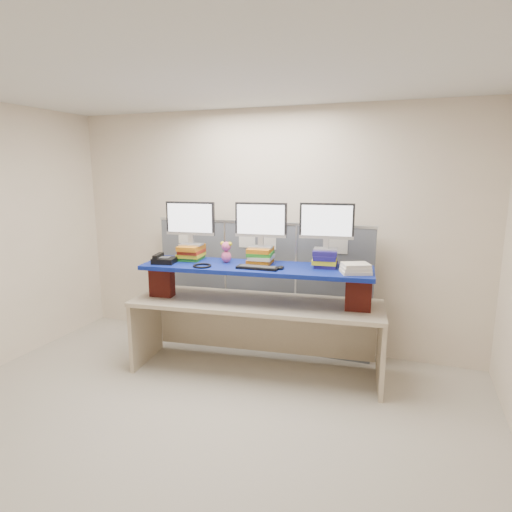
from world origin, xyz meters
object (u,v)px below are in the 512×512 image
at_px(monitor_right, 327,223).
at_px(monitor_center, 261,222).
at_px(blue_board, 256,268).
at_px(monitor_left, 190,221).
at_px(desk_phone, 164,260).
at_px(keyboard, 258,267).
at_px(desk, 256,316).

bearing_deg(monitor_right, monitor_center, 180.00).
bearing_deg(blue_board, monitor_left, 170.92).
xyz_separation_m(monitor_left, desk_phone, (-0.19, -0.24, -0.39)).
bearing_deg(desk_phone, monitor_center, 8.15).
height_order(keyboard, desk_phone, desk_phone).
distance_m(blue_board, keyboard, 0.14).
xyz_separation_m(monitor_left, monitor_center, (0.76, 0.09, 0.00)).
xyz_separation_m(monitor_left, monitor_right, (1.42, 0.16, 0.01)).
bearing_deg(monitor_left, monitor_right, 0.00).
relative_size(blue_board, monitor_left, 4.36).
relative_size(desk, desk_phone, 10.21).
bearing_deg(monitor_center, desk, -100.89).
bearing_deg(blue_board, desk, 0.00).
height_order(desk, keyboard, keyboard).
xyz_separation_m(desk, monitor_left, (-0.75, 0.03, 0.95)).
xyz_separation_m(monitor_center, monitor_right, (0.66, 0.08, 0.01)).
xyz_separation_m(desk, monitor_right, (0.67, 0.20, 0.97)).
bearing_deg(monitor_center, blue_board, -100.89).
distance_m(monitor_left, keyboard, 0.92).
xyz_separation_m(monitor_right, keyboard, (-0.60, -0.32, -0.42)).
relative_size(desk, blue_board, 1.14).
xyz_separation_m(monitor_right, desk_phone, (-1.61, -0.41, -0.40)).
bearing_deg(desk, blue_board, 0.00).
bearing_deg(monitor_right, monitor_left, 180.00).
relative_size(monitor_left, monitor_right, 1.00).
xyz_separation_m(monitor_center, keyboard, (0.05, -0.24, -0.41)).
bearing_deg(blue_board, keyboard, -69.61).
height_order(monitor_left, monitor_right, monitor_right).
relative_size(desk, keyboard, 6.30).
bearing_deg(keyboard, monitor_left, 166.95).
relative_size(monitor_right, keyboard, 1.27).
distance_m(desk, monitor_center, 0.97).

